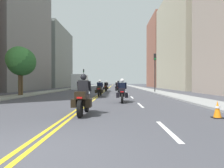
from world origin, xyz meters
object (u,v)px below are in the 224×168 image
object	(u,v)px
motorcycle_4	(106,87)
traffic_light_near	(155,66)
traffic_light_far	(84,75)
pedestrian_0	(20,86)
motorcycle_3	(118,88)
parked_truck	(81,83)
motorcycle_2	(100,89)
motorcycle_1	(122,93)
motorcycle_5	(117,86)
traffic_cone_0	(217,110)
motorcycle_0	(83,99)
street_tree_0	(22,62)
street_tree_1	(19,60)

from	to	relation	value
motorcycle_4	traffic_light_near	distance (m)	7.85
traffic_light_far	pedestrian_0	bearing A→B (deg)	-92.45
motorcycle_3	parked_truck	size ratio (longest dim) A/B	0.34
motorcycle_3	motorcycle_4	size ratio (longest dim) A/B	0.99
motorcycle_2	motorcycle_4	distance (m)	10.12
traffic_light_far	parked_truck	distance (m)	14.80
motorcycle_1	motorcycle_5	xyz separation A→B (m)	(-0.22, 20.91, 0.02)
parked_truck	pedestrian_0	bearing A→B (deg)	-100.32
motorcycle_5	traffic_cone_0	size ratio (longest dim) A/B	3.31
traffic_cone_0	traffic_light_near	xyz separation A→B (m)	(1.27, 18.10, 3.13)
motorcycle_0	street_tree_0	bearing A→B (deg)	126.56
motorcycle_1	street_tree_0	distance (m)	11.46
motorcycle_5	street_tree_0	xyz separation A→B (m)	(-9.35, -15.18, 2.66)
pedestrian_0	motorcycle_1	bearing A→B (deg)	144.48
street_tree_0	street_tree_1	distance (m)	0.32
traffic_light_far	pedestrian_0	xyz separation A→B (m)	(-1.36, -31.91, -2.44)
motorcycle_0	motorcycle_1	distance (m)	5.42
motorcycle_3	pedestrian_0	size ratio (longest dim) A/B	1.24
street_tree_0	parked_truck	world-z (taller)	street_tree_0
traffic_cone_0	traffic_light_far	xyz separation A→B (m)	(-12.39, 44.78, 3.03)
motorcycle_0	pedestrian_0	world-z (taller)	pedestrian_0
traffic_cone_0	traffic_light_far	world-z (taller)	traffic_light_far
motorcycle_0	motorcycle_4	distance (m)	20.88
motorcycle_1	traffic_light_near	size ratio (longest dim) A/B	0.45
motorcycle_2	parked_truck	xyz separation A→B (m)	(-5.27, 18.86, 0.61)
motorcycle_2	traffic_cone_0	world-z (taller)	motorcycle_2
motorcycle_2	motorcycle_5	distance (m)	15.38
traffic_cone_0	pedestrian_0	size ratio (longest dim) A/B	0.36
street_tree_0	traffic_light_near	bearing A→B (deg)	25.06
motorcycle_0	street_tree_0	xyz separation A→B (m)	(-7.81, 10.86, 2.65)
motorcycle_2	motorcycle_4	xyz separation A→B (m)	(0.10, 10.12, -0.01)
motorcycle_1	parked_truck	world-z (taller)	parked_truck
motorcycle_4	traffic_light_near	bearing A→B (deg)	-24.77
traffic_light_far	traffic_cone_0	bearing A→B (deg)	-74.53
motorcycle_4	motorcycle_3	bearing A→B (deg)	-67.21
pedestrian_0	motorcycle_5	bearing A→B (deg)	-127.63
motorcycle_4	street_tree_1	bearing A→B (deg)	-124.38
motorcycle_4	traffic_light_far	xyz separation A→B (m)	(-7.16, 23.29, 2.69)
motorcycle_3	traffic_cone_0	world-z (taller)	motorcycle_3
street_tree_0	traffic_cone_0	bearing A→B (deg)	-41.63
pedestrian_0	street_tree_1	bearing A→B (deg)	113.45
traffic_cone_0	motorcycle_3	bearing A→B (deg)	101.76
traffic_light_far	parked_truck	xyz separation A→B (m)	(1.80, -14.55, -2.08)
traffic_cone_0	street_tree_0	bearing A→B (deg)	138.37
motorcycle_3	street_tree_0	bearing A→B (deg)	-152.14
motorcycle_4	traffic_cone_0	xyz separation A→B (m)	(5.23, -21.49, -0.34)
parked_truck	motorcycle_5	bearing A→B (deg)	-27.04
motorcycle_1	motorcycle_3	distance (m)	10.92
street_tree_1	traffic_cone_0	bearing A→B (deg)	-40.82
traffic_cone_0	parked_truck	distance (m)	32.05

